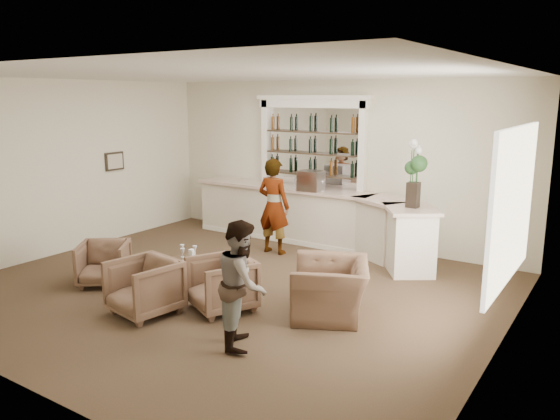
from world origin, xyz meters
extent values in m
plane|color=#4E3B27|center=(0.00, 0.00, 0.00)|extent=(8.00, 8.00, 0.00)
cube|color=beige|center=(0.00, 3.50, 1.65)|extent=(8.00, 0.04, 3.30)
cube|color=beige|center=(-4.00, 0.00, 1.65)|extent=(0.04, 7.00, 3.30)
cube|color=beige|center=(4.00, 0.00, 1.65)|extent=(0.04, 7.00, 3.30)
cube|color=silver|center=(0.00, 0.00, 3.30)|extent=(8.00, 7.00, 0.04)
cube|color=white|center=(3.97, 0.50, 1.70)|extent=(0.05, 2.40, 1.90)
cube|color=black|center=(-3.97, 1.20, 1.65)|extent=(0.04, 0.46, 0.38)
cube|color=#C1B29A|center=(-3.94, 1.20, 1.65)|extent=(0.01, 0.38, 0.30)
cube|color=white|center=(-1.00, 3.15, 0.54)|extent=(4.00, 0.70, 1.08)
cube|color=#C9AB9D|center=(-1.00, 3.13, 1.11)|extent=(4.10, 0.82, 0.06)
cube|color=white|center=(1.35, 2.92, 0.54)|extent=(1.12, 1.04, 1.08)
cube|color=#C9AB9D|center=(1.35, 2.90, 1.11)|extent=(1.27, 1.19, 0.06)
cube|color=white|center=(2.05, 2.40, 0.54)|extent=(1.08, 1.14, 1.08)
cube|color=#C9AB9D|center=(2.05, 2.38, 1.11)|extent=(1.24, 1.29, 0.06)
cube|color=white|center=(-1.00, 2.82, 0.05)|extent=(4.00, 0.06, 0.10)
cube|color=white|center=(-0.50, 3.48, 1.95)|extent=(2.15, 0.02, 1.65)
cube|color=white|center=(-1.65, 3.42, 1.45)|extent=(0.14, 0.16, 2.90)
cube|color=white|center=(0.65, 3.42, 1.45)|extent=(0.14, 0.16, 2.90)
cube|color=white|center=(-0.50, 3.42, 2.84)|extent=(2.52, 0.16, 0.18)
cube|color=white|center=(-0.50, 3.42, 2.96)|extent=(2.64, 0.20, 0.08)
cube|color=#36291B|center=(-0.50, 3.37, 1.38)|extent=(2.05, 0.20, 0.03)
cube|color=#36291B|center=(-0.50, 3.37, 1.82)|extent=(2.05, 0.20, 0.03)
cube|color=#36291B|center=(-0.50, 3.37, 2.26)|extent=(2.05, 0.20, 0.03)
cylinder|color=#46311E|center=(-0.54, -0.37, 0.25)|extent=(0.57, 0.57, 0.50)
imported|color=gray|center=(-0.56, 2.09, 0.92)|extent=(0.67, 0.44, 1.84)
imported|color=gray|center=(1.35, -1.42, 0.78)|extent=(0.90, 0.96, 1.56)
imported|color=brown|center=(-1.84, -0.91, 0.35)|extent=(1.06, 1.06, 0.70)
imported|color=brown|center=(-0.37, -1.42, 0.39)|extent=(0.97, 0.99, 0.78)
imported|color=brown|center=(0.44, -0.71, 0.38)|extent=(1.11, 1.12, 0.77)
imported|color=brown|center=(1.80, -0.02, 0.38)|extent=(1.43, 1.50, 0.76)
cube|color=#ACACB1|center=(-0.21, 2.90, 1.34)|extent=(0.47, 0.40, 0.40)
cube|color=black|center=(2.06, 2.41, 1.35)|extent=(0.19, 0.19, 0.43)
cube|color=white|center=(-0.56, -0.23, 0.56)|extent=(0.08, 0.08, 0.12)
camera|label=1|loc=(5.15, -6.39, 3.00)|focal=35.00mm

